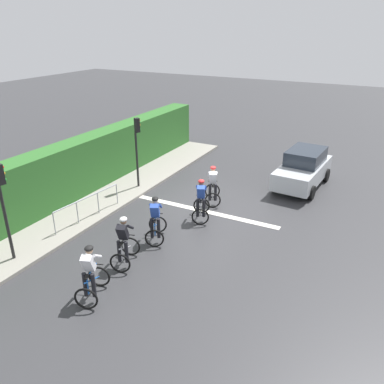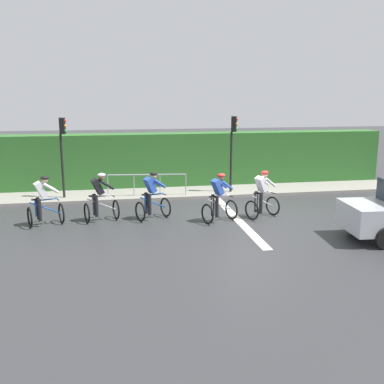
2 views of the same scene
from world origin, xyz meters
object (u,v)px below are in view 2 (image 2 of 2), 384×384
Objects in this scene: traffic_light_far_junction at (63,146)px; pedestrian_railing_kerbside at (147,180)px; cyclist_second at (100,198)px; cyclist_mid at (152,197)px; traffic_light_near_crossing at (233,143)px; cyclist_trailing at (262,195)px; cyclist_lead at (44,202)px; cyclist_fourth at (219,199)px.

traffic_light_far_junction is 1.03× the size of pedestrian_railing_kerbside.
cyclist_second is 1.00× the size of cyclist_mid.
traffic_light_far_junction reaches higher than cyclist_second.
cyclist_mid is at bearing -136.31° from traffic_light_far_junction.
traffic_light_near_crossing is 1.00× the size of traffic_light_far_junction.
cyclist_trailing is 5.22m from pedestrian_railing_kerbside.
pedestrian_railing_kerbside is (3.32, -3.63, -0.02)m from cyclist_lead.
traffic_light_near_crossing reaches higher than cyclist_lead.
cyclist_second is at bearing -155.95° from traffic_light_far_junction.
cyclist_second and cyclist_trailing have the same top height.
cyclist_mid is (0.15, -3.56, 0.00)m from cyclist_lead.
cyclist_fourth is 0.51× the size of pedestrian_railing_kerbside.
cyclist_lead and cyclist_mid have the same top height.
cyclist_second is 4.03m from cyclist_fourth.
cyclist_lead is 1.00× the size of cyclist_trailing.
traffic_light_near_crossing is at bearing -59.48° from cyclist_second.
cyclist_trailing is at bearing -96.95° from cyclist_mid.
pedestrian_railing_kerbside is (-0.12, 3.66, -1.44)m from traffic_light_near_crossing.
cyclist_lead is 3.83m from traffic_light_far_junction.
cyclist_mid is 0.50× the size of traffic_light_near_crossing.
cyclist_trailing is (0.23, -1.60, 0.00)m from cyclist_fourth.
cyclist_trailing is at bearing -95.39° from cyclist_second.
traffic_light_near_crossing is (3.29, -3.72, 1.43)m from cyclist_mid.
cyclist_fourth is 4.42m from pedestrian_railing_kerbside.
cyclist_lead is 1.00× the size of cyclist_second.
traffic_light_far_junction is (3.40, 3.25, 1.43)m from cyclist_mid.
cyclist_mid is 0.51× the size of pedestrian_railing_kerbside.
traffic_light_near_crossing reaches higher than cyclist_trailing.
cyclist_second is at bearing 84.61° from cyclist_trailing.
cyclist_mid is 3.83m from cyclist_trailing.
cyclist_mid is 2.31m from cyclist_fourth.
cyclist_second is 6.52m from traffic_light_near_crossing.
cyclist_trailing is 0.50× the size of traffic_light_near_crossing.
cyclist_second is 1.00× the size of cyclist_fourth.
traffic_light_far_junction is at bearing 43.69° from cyclist_mid.
traffic_light_far_junction is (4.10, 5.45, 1.43)m from cyclist_fourth.
traffic_light_far_junction is at bearing 53.07° from cyclist_fourth.
cyclist_lead and cyclist_trailing have the same top height.
cyclist_fourth is at bearing -126.93° from traffic_light_far_junction.
cyclist_second is 1.76m from cyclist_mid.
cyclist_trailing is at bearing -92.48° from cyclist_lead.
cyclist_mid is 5.17m from traffic_light_near_crossing.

